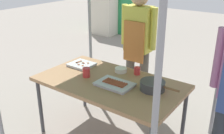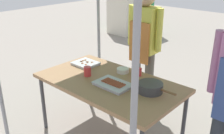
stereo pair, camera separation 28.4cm
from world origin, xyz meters
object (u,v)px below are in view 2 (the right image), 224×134
Objects in this scene: tray_meat_skewers at (86,63)px; drink_cup_by_wok at (139,72)px; cooking_wok at (150,87)px; condiment_bowl at (123,70)px; tray_grilled_sausages at (113,84)px; drink_cup_near_edge at (87,71)px; vendor_woman at (144,41)px; neighbor_stall_right at (124,2)px; stall_table at (109,85)px.

tray_meat_skewers is 3.31× the size of drink_cup_by_wok.
cooking_wok is 2.87× the size of condiment_bowl.
tray_grilled_sausages is 0.40m from cooking_wok.
cooking_wok reaches higher than tray_meat_skewers.
drink_cup_by_wok reaches higher than tray_meat_skewers.
drink_cup_near_edge is at bearing -38.61° from tray_meat_skewers.
vendor_woman reaches higher than cooking_wok.
vendor_woman is (0.14, 0.89, 0.19)m from drink_cup_near_edge.
vendor_woman is (-0.25, 0.89, 0.23)m from tray_grilled_sausages.
neighbor_stall_right is (-2.74, 3.94, 0.08)m from drink_cup_near_edge.
drink_cup_by_wok is at bearing 84.87° from tray_grilled_sausages.
drink_cup_by_wok reaches higher than tray_grilled_sausages.
tray_meat_skewers is (-0.55, 0.15, 0.07)m from stall_table.
stall_table is 5.42× the size of tray_meat_skewers.
drink_cup_near_edge reaches higher than cooking_wok.
tray_grilled_sausages is 0.22× the size of neighbor_stall_right.
vendor_woman is (-0.14, 0.83, 0.30)m from stall_table.
neighbor_stall_right is at bearing 129.58° from condiment_bowl.
cooking_wok is 0.24× the size of neighbor_stall_right.
vendor_woman is at bearing 120.61° from drink_cup_by_wok.
tray_meat_skewers is 0.17× the size of neighbor_stall_right.
neighbor_stall_right reaches higher than cooking_wok.
tray_grilled_sausages is 2.69× the size of condiment_bowl.
condiment_bowl is at bearing 159.78° from cooking_wok.
tray_grilled_sausages is 0.40m from drink_cup_by_wok.
drink_cup_by_wok is at bearing -48.24° from neighbor_stall_right.
stall_table is 0.89m from vendor_woman.
drink_cup_near_edge is at bearing -55.23° from neighbor_stall_right.
tray_grilled_sausages is 0.38m from condiment_bowl.
tray_grilled_sausages is 1.31× the size of tray_meat_skewers.
cooking_wok is (1.03, -0.06, 0.03)m from tray_meat_skewers.
condiment_bowl is 0.09× the size of vendor_woman.
tray_grilled_sausages is 0.93× the size of cooking_wok.
drink_cup_by_wok is at bearing 15.43° from condiment_bowl.
tray_meat_skewers is at bearing 176.56° from cooking_wok.
drink_cup_near_edge is at bearing -168.59° from cooking_wok.
stall_table is at bearing -114.02° from drink_cup_by_wok.
cooking_wok is at bearing 11.41° from drink_cup_near_edge.
tray_grilled_sausages is 0.23× the size of vendor_woman.
cooking_wok is at bearing -36.55° from drink_cup_by_wok.
tray_grilled_sausages is at bearing -95.13° from drink_cup_by_wok.
drink_cup_near_edge is 0.92m from vendor_woman.
neighbor_stall_right is at bearing 124.77° from drink_cup_near_edge.
condiment_bowl is 0.59m from vendor_woman.
drink_cup_near_edge is 0.06× the size of neighbor_stall_right.
drink_cup_near_edge is at bearing -124.52° from condiment_bowl.
stall_table is 0.30m from drink_cup_near_edge.
tray_meat_skewers is 1.03m from cooking_wok.
tray_meat_skewers is at bearing -165.31° from drink_cup_by_wok.
neighbor_stall_right reaches higher than stall_table.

